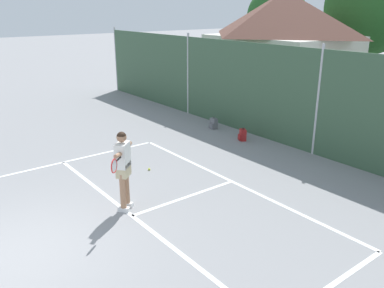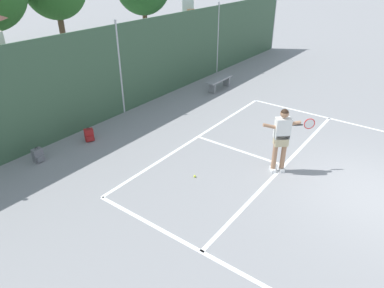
# 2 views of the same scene
# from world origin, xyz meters

# --- Properties ---
(ground_plane) EXTENTS (120.00, 120.00, 0.00)m
(ground_plane) POSITION_xyz_m (0.00, 0.00, 0.00)
(ground_plane) COLOR gray
(court_markings) EXTENTS (8.30, 11.10, 0.01)m
(court_markings) POSITION_xyz_m (0.00, 0.65, 0.00)
(court_markings) COLOR white
(court_markings) RESTS_ON ground
(chainlink_fence) EXTENTS (26.09, 0.09, 3.39)m
(chainlink_fence) POSITION_xyz_m (0.00, 9.00, 1.62)
(chainlink_fence) COLOR #38563D
(chainlink_fence) RESTS_ON ground
(basketball_hoop) EXTENTS (0.90, 0.67, 3.55)m
(basketball_hoop) POSITION_xyz_m (5.75, 10.31, 2.31)
(basketball_hoop) COLOR #9E9EA3
(basketball_hoop) RESTS_ON ground
(tennis_player) EXTENTS (1.06, 1.05, 1.85)m
(tennis_player) POSITION_xyz_m (-0.37, 2.52, 1.11)
(tennis_player) COLOR silver
(tennis_player) RESTS_ON ground
(tennis_ball) EXTENTS (0.07, 0.07, 0.07)m
(tennis_ball) POSITION_xyz_m (-2.00, 4.17, 0.03)
(tennis_ball) COLOR #CCE033
(tennis_ball) RESTS_ON ground
(backpack_grey) EXTENTS (0.28, 0.24, 0.46)m
(backpack_grey) POSITION_xyz_m (-4.02, 8.32, 0.19)
(backpack_grey) COLOR slate
(backpack_grey) RESTS_ON ground
(backpack_red) EXTENTS (0.33, 0.33, 0.46)m
(backpack_red) POSITION_xyz_m (-2.31, 8.17, 0.19)
(backpack_red) COLOR maroon
(backpack_red) RESTS_ON ground
(courtside_bench) EXTENTS (1.60, 0.36, 0.48)m
(courtside_bench) POSITION_xyz_m (4.37, 7.46, 0.36)
(courtside_bench) COLOR gray
(courtside_bench) RESTS_ON ground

